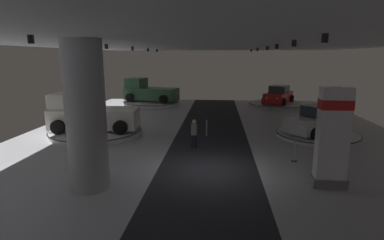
{
  "coord_description": "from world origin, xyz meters",
  "views": [
    {
      "loc": [
        0.41,
        -12.87,
        4.9
      ],
      "look_at": [
        -1.03,
        3.93,
        1.4
      ],
      "focal_mm": 28.97,
      "sensor_mm": 36.0,
      "label": 1
    }
  ],
  "objects_px": {
    "pickup_truck_mid_left": "(90,115)",
    "display_platform_mid_right": "(317,135)",
    "display_platform_deep_right": "(278,105)",
    "pickup_truck_deep_left": "(149,92)",
    "display_platform_deep_left": "(152,103)",
    "visitor_walking_near": "(194,132)",
    "display_car_mid_right": "(319,121)",
    "display_car_deep_right": "(278,95)",
    "brand_sign_pylon": "(333,137)",
    "column_left": "(86,116)",
    "display_platform_mid_left": "(96,132)"
  },
  "relations": [
    {
      "from": "pickup_truck_deep_left",
      "to": "visitor_walking_near",
      "type": "xyz_separation_m",
      "value": [
        5.81,
        -14.82,
        -0.41
      ]
    },
    {
      "from": "display_platform_deep_left",
      "to": "pickup_truck_mid_left",
      "type": "xyz_separation_m",
      "value": [
        -1.22,
        -12.43,
        1.07
      ]
    },
    {
      "from": "display_platform_deep_left",
      "to": "display_car_deep_right",
      "type": "height_order",
      "value": "display_car_deep_right"
    },
    {
      "from": "display_car_mid_right",
      "to": "display_platform_deep_left",
      "type": "bearing_deg",
      "value": 137.85
    },
    {
      "from": "column_left",
      "to": "pickup_truck_deep_left",
      "type": "distance_m",
      "value": 20.39
    },
    {
      "from": "brand_sign_pylon",
      "to": "display_platform_deep_right",
      "type": "distance_m",
      "value": 19.43
    },
    {
      "from": "pickup_truck_deep_left",
      "to": "display_car_deep_right",
      "type": "relative_size",
      "value": 1.24
    },
    {
      "from": "brand_sign_pylon",
      "to": "pickup_truck_mid_left",
      "type": "xyz_separation_m",
      "value": [
        -12.24,
        6.85,
        -0.69
      ]
    },
    {
      "from": "display_car_deep_right",
      "to": "pickup_truck_mid_left",
      "type": "bearing_deg",
      "value": -138.08
    },
    {
      "from": "display_platform_deep_left",
      "to": "display_car_deep_right",
      "type": "relative_size",
      "value": 1.24
    },
    {
      "from": "column_left",
      "to": "display_platform_deep_left",
      "type": "relative_size",
      "value": 0.97
    },
    {
      "from": "display_platform_deep_right",
      "to": "display_car_deep_right",
      "type": "distance_m",
      "value": 0.92
    },
    {
      "from": "display_platform_deep_right",
      "to": "display_platform_mid_right",
      "type": "bearing_deg",
      "value": -88.79
    },
    {
      "from": "column_left",
      "to": "display_car_mid_right",
      "type": "relative_size",
      "value": 1.23
    },
    {
      "from": "display_platform_mid_right",
      "to": "display_platform_deep_right",
      "type": "relative_size",
      "value": 0.88
    },
    {
      "from": "pickup_truck_deep_left",
      "to": "pickup_truck_mid_left",
      "type": "bearing_deg",
      "value": -94.16
    },
    {
      "from": "pickup_truck_deep_left",
      "to": "display_platform_mid_right",
      "type": "bearing_deg",
      "value": -41.77
    },
    {
      "from": "display_platform_deep_left",
      "to": "display_platform_deep_right",
      "type": "relative_size",
      "value": 1.01
    },
    {
      "from": "pickup_truck_deep_left",
      "to": "display_platform_mid_left",
      "type": "distance_m",
      "value": 12.55
    },
    {
      "from": "brand_sign_pylon",
      "to": "display_car_mid_right",
      "type": "height_order",
      "value": "brand_sign_pylon"
    },
    {
      "from": "pickup_truck_mid_left",
      "to": "visitor_walking_near",
      "type": "distance_m",
      "value": 7.11
    },
    {
      "from": "display_platform_mid_right",
      "to": "display_car_mid_right",
      "type": "distance_m",
      "value": 0.87
    },
    {
      "from": "pickup_truck_deep_left",
      "to": "display_platform_mid_right",
      "type": "distance_m",
      "value": 17.73
    },
    {
      "from": "column_left",
      "to": "brand_sign_pylon",
      "type": "relative_size",
      "value": 1.45
    },
    {
      "from": "display_car_mid_right",
      "to": "display_car_deep_right",
      "type": "height_order",
      "value": "display_car_deep_right"
    },
    {
      "from": "column_left",
      "to": "brand_sign_pylon",
      "type": "height_order",
      "value": "column_left"
    },
    {
      "from": "column_left",
      "to": "display_platform_mid_right",
      "type": "xyz_separation_m",
      "value": [
        10.9,
        8.43,
        -2.61
      ]
    },
    {
      "from": "display_platform_deep_left",
      "to": "display_car_mid_right",
      "type": "bearing_deg",
      "value": -42.15
    },
    {
      "from": "display_platform_deep_left",
      "to": "visitor_walking_near",
      "type": "xyz_separation_m",
      "value": [
        5.5,
        -14.74,
        0.7
      ]
    },
    {
      "from": "display_platform_deep_right",
      "to": "pickup_truck_deep_left",
      "type": "bearing_deg",
      "value": 179.63
    },
    {
      "from": "pickup_truck_deep_left",
      "to": "display_platform_mid_left",
      "type": "bearing_deg",
      "value": -92.7
    },
    {
      "from": "display_car_mid_right",
      "to": "visitor_walking_near",
      "type": "relative_size",
      "value": 2.81
    },
    {
      "from": "display_platform_deep_left",
      "to": "display_platform_mid_right",
      "type": "height_order",
      "value": "display_platform_deep_left"
    },
    {
      "from": "pickup_truck_deep_left",
      "to": "display_platform_mid_left",
      "type": "height_order",
      "value": "pickup_truck_deep_left"
    },
    {
      "from": "display_platform_deep_left",
      "to": "display_platform_mid_left",
      "type": "xyz_separation_m",
      "value": [
        -0.9,
        -12.4,
        -0.02
      ]
    },
    {
      "from": "display_car_deep_right",
      "to": "visitor_walking_near",
      "type": "relative_size",
      "value": 2.87
    },
    {
      "from": "pickup_truck_mid_left",
      "to": "display_platform_mid_right",
      "type": "bearing_deg",
      "value": 2.94
    },
    {
      "from": "display_platform_mid_left",
      "to": "display_platform_deep_right",
      "type": "height_order",
      "value": "display_platform_deep_right"
    },
    {
      "from": "brand_sign_pylon",
      "to": "display_platform_mid_right",
      "type": "distance_m",
      "value": 8.02
    },
    {
      "from": "display_platform_mid_left",
      "to": "pickup_truck_mid_left",
      "type": "bearing_deg",
      "value": -176.27
    },
    {
      "from": "brand_sign_pylon",
      "to": "display_car_mid_right",
      "type": "xyz_separation_m",
      "value": [
        1.89,
        7.6,
        -0.96
      ]
    },
    {
      "from": "pickup_truck_mid_left",
      "to": "pickup_truck_deep_left",
      "type": "bearing_deg",
      "value": 85.84
    },
    {
      "from": "display_platform_mid_left",
      "to": "visitor_walking_near",
      "type": "height_order",
      "value": "visitor_walking_near"
    },
    {
      "from": "display_platform_deep_left",
      "to": "display_platform_mid_right",
      "type": "relative_size",
      "value": 1.15
    },
    {
      "from": "column_left",
      "to": "display_platform_deep_right",
      "type": "height_order",
      "value": "column_left"
    },
    {
      "from": "display_platform_deep_left",
      "to": "display_platform_deep_right",
      "type": "bearing_deg",
      "value": -0.01
    },
    {
      "from": "brand_sign_pylon",
      "to": "visitor_walking_near",
      "type": "distance_m",
      "value": 7.22
    },
    {
      "from": "column_left",
      "to": "display_car_mid_right",
      "type": "height_order",
      "value": "column_left"
    },
    {
      "from": "brand_sign_pylon",
      "to": "display_platform_deep_left",
      "type": "xyz_separation_m",
      "value": [
        -11.01,
        19.28,
        -1.76
      ]
    },
    {
      "from": "pickup_truck_deep_left",
      "to": "display_platform_deep_right",
      "type": "distance_m",
      "value": 12.99
    }
  ]
}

